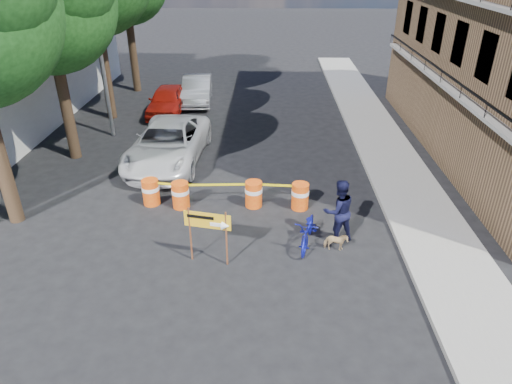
# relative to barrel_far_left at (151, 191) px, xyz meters

# --- Properties ---
(ground) EXTENTS (120.00, 120.00, 0.00)m
(ground) POSITION_rel_barrel_far_left_xyz_m (2.73, -3.16, -0.47)
(ground) COLOR black
(ground) RESTS_ON ground
(sidewalk_east) EXTENTS (2.40, 40.00, 0.15)m
(sidewalk_east) POSITION_rel_barrel_far_left_xyz_m (8.93, 2.84, -0.40)
(sidewalk_east) COLOR gray
(sidewalk_east) RESTS_ON ground
(tree_mid_a) EXTENTS (5.25, 5.00, 8.68)m
(tree_mid_a) POSITION_rel_barrel_far_left_xyz_m (-4.00, 3.84, 5.53)
(tree_mid_a) COLOR #332316
(tree_mid_a) RESTS_ON ground
(streetlamp) EXTENTS (1.25, 0.18, 8.00)m
(streetlamp) POSITION_rel_barrel_far_left_xyz_m (-3.20, 6.34, 3.90)
(streetlamp) COLOR gray
(streetlamp) RESTS_ON ground
(barrel_far_left) EXTENTS (0.58, 0.58, 0.90)m
(barrel_far_left) POSITION_rel_barrel_far_left_xyz_m (0.00, 0.00, 0.00)
(barrel_far_left) COLOR red
(barrel_far_left) RESTS_ON ground
(barrel_mid_left) EXTENTS (0.58, 0.58, 0.90)m
(barrel_mid_left) POSITION_rel_barrel_far_left_xyz_m (1.04, -0.18, 0.00)
(barrel_mid_left) COLOR red
(barrel_mid_left) RESTS_ON ground
(barrel_mid_right) EXTENTS (0.58, 0.58, 0.90)m
(barrel_mid_right) POSITION_rel_barrel_far_left_xyz_m (3.46, -0.05, 0.00)
(barrel_mid_right) COLOR red
(barrel_mid_right) RESTS_ON ground
(barrel_far_right) EXTENTS (0.58, 0.58, 0.90)m
(barrel_far_right) POSITION_rel_barrel_far_left_xyz_m (5.00, -0.15, 0.00)
(barrel_far_right) COLOR red
(barrel_far_right) RESTS_ON ground
(detour_sign) EXTENTS (1.28, 0.40, 1.67)m
(detour_sign) POSITION_rel_barrel_far_left_xyz_m (2.49, -3.22, 0.74)
(detour_sign) COLOR #592D19
(detour_sign) RESTS_ON ground
(pedestrian) EXTENTS (1.13, 1.00, 1.95)m
(pedestrian) POSITION_rel_barrel_far_left_xyz_m (5.98, -1.96, 0.50)
(pedestrian) COLOR black
(pedestrian) RESTS_ON ground
(bicycle) EXTENTS (0.85, 1.09, 1.85)m
(bicycle) POSITION_rel_barrel_far_left_xyz_m (5.11, -2.28, 0.45)
(bicycle) COLOR #151BB1
(bicycle) RESTS_ON ground
(dog) EXTENTS (0.68, 0.35, 0.56)m
(dog) POSITION_rel_barrel_far_left_xyz_m (5.89, -2.55, -0.19)
(dog) COLOR tan
(dog) RESTS_ON ground
(suv_white) EXTENTS (2.94, 5.87, 1.60)m
(suv_white) POSITION_rel_barrel_far_left_xyz_m (-0.07, 3.43, 0.33)
(suv_white) COLOR silver
(suv_white) RESTS_ON ground
(sedan_red) EXTENTS (1.74, 4.17, 1.41)m
(sedan_red) POSITION_rel_barrel_far_left_xyz_m (-1.33, 9.55, 0.23)
(sedan_red) COLOR #A9180E
(sedan_red) RESTS_ON ground
(sedan_silver) EXTENTS (1.85, 4.47, 1.44)m
(sedan_silver) POSITION_rel_barrel_far_left_xyz_m (-0.07, 11.58, 0.25)
(sedan_silver) COLOR #9E9FA4
(sedan_silver) RESTS_ON ground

